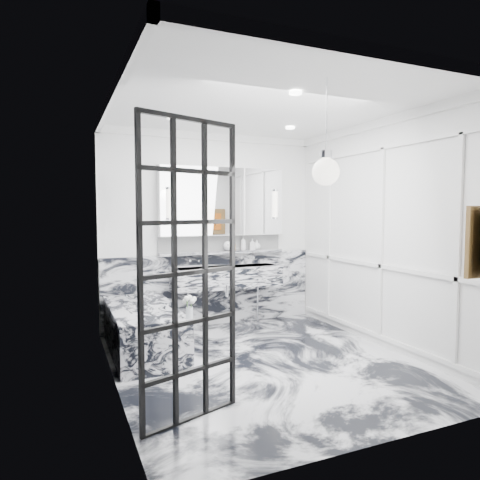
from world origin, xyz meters
name	(u,v)px	position (x,y,z in m)	size (l,w,h in m)	color
floor	(266,363)	(0.00, 0.00, 0.00)	(3.60, 3.60, 0.00)	silver
ceiling	(267,105)	(0.00, 0.00, 2.80)	(3.60, 3.60, 0.00)	white
wall_back	(211,230)	(0.00, 1.80, 1.40)	(3.60, 3.60, 0.00)	white
wall_front	(382,251)	(0.00, -1.80, 1.40)	(3.60, 3.60, 0.00)	white
wall_left	(113,241)	(-1.60, 0.00, 1.40)	(3.60, 3.60, 0.00)	white
wall_right	(382,234)	(1.60, 0.00, 1.40)	(3.60, 3.60, 0.00)	white
marble_clad_back	(212,289)	(0.00, 1.78, 0.53)	(3.18, 0.05, 1.05)	silver
marble_clad_left	(115,247)	(-1.59, 0.00, 1.34)	(0.02, 3.56, 2.68)	silver
panel_molding	(381,242)	(1.58, 0.00, 1.30)	(0.03, 3.40, 2.30)	white
soap_bottle_a	(243,243)	(0.47, 1.71, 1.20)	(0.08, 0.08, 0.21)	#8C5919
soap_bottle_b	(252,244)	(0.62, 1.71, 1.18)	(0.08, 0.08, 0.17)	#4C4C51
soap_bottle_c	(257,245)	(0.70, 1.71, 1.16)	(0.11, 0.11, 0.15)	silver
face_pot	(228,246)	(0.22, 1.71, 1.17)	(0.14, 0.14, 0.14)	white
amber_bottle	(234,247)	(0.33, 1.71, 1.14)	(0.04, 0.04, 0.10)	#8C5919
flower_vase	(189,313)	(-0.82, 0.15, 0.61)	(0.07, 0.07, 0.12)	silver
crittall_door	(190,273)	(-1.12, -0.91, 1.19)	(0.88, 0.04, 2.39)	black
pendant_light	(326,172)	(-0.06, -1.19, 2.00)	(0.22, 0.22, 0.22)	white
trough_sink	(227,277)	(0.15, 1.55, 0.73)	(1.60, 0.45, 0.30)	silver
ledge	(223,252)	(0.15, 1.72, 1.07)	(1.90, 0.14, 0.04)	silver
subway_tile	(221,243)	(0.15, 1.78, 1.21)	(1.90, 0.03, 0.23)	white
mirror_cabinet	(223,201)	(0.15, 1.73, 1.82)	(1.90, 0.16, 1.00)	white
sconce_left	(169,204)	(-0.67, 1.63, 1.78)	(0.07, 0.07, 0.40)	white
sconce_right	(275,204)	(0.97, 1.63, 1.78)	(0.07, 0.07, 0.40)	white
bathtub	(143,329)	(-1.18, 0.90, 0.28)	(0.75, 1.65, 0.55)	silver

